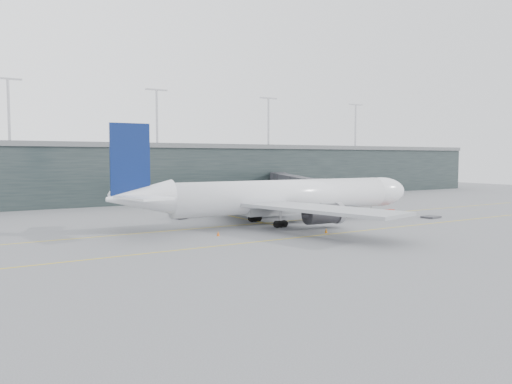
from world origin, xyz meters
TOP-DOWN VIEW (x-y plane):
  - ground at (0.00, 0.00)m, footprint 320.00×320.00m
  - taxiline_a at (0.00, -4.00)m, footprint 160.00×0.25m
  - taxiline_b at (0.00, -20.00)m, footprint 160.00×0.25m
  - taxiline_lead_main at (5.00, 20.00)m, footprint 0.25×60.00m
  - terminal at (-0.00, 58.00)m, footprint 240.00×36.00m
  - main_aircraft at (7.67, -5.96)m, footprint 59.33×55.75m
  - jet_bridge at (28.14, 24.97)m, footprint 22.58×45.91m
  - gse_cart at (30.73, -8.98)m, footprint 2.10×1.36m
  - baggage_dolly at (36.13, -14.70)m, footprint 3.63×3.07m
  - uld_a at (-5.25, 8.95)m, footprint 2.21×1.92m
  - uld_b at (-2.31, 11.11)m, footprint 2.48×2.22m
  - uld_c at (-0.92, 10.88)m, footprint 2.24×1.94m
  - cone_nose at (35.65, -4.80)m, footprint 0.46×0.46m
  - cone_wing_stbd at (6.78, -18.80)m, footprint 0.47×0.47m
  - cone_wing_port at (11.15, 10.27)m, footprint 0.40×0.40m
  - cone_tail at (-8.65, -12.62)m, footprint 0.45×0.45m

SIDE VIEW (x-z plane):
  - ground at x=0.00m, z-range 0.00..0.00m
  - taxiline_a at x=0.00m, z-range 0.00..0.02m
  - taxiline_b at x=0.00m, z-range 0.00..0.02m
  - taxiline_lead_main at x=5.00m, z-range 0.00..0.02m
  - baggage_dolly at x=36.13m, z-range 0.03..0.36m
  - cone_wing_port at x=11.15m, z-range 0.00..0.64m
  - cone_tail at x=-8.65m, z-range 0.00..0.72m
  - cone_nose at x=35.65m, z-range 0.00..0.74m
  - cone_wing_stbd at x=6.78m, z-range 0.00..0.75m
  - gse_cart at x=30.73m, z-range 0.08..1.49m
  - uld_a at x=-5.25m, z-range 0.04..1.79m
  - uld_c at x=-0.92m, z-range 0.05..1.82m
  - uld_b at x=-2.31m, z-range 0.05..1.93m
  - main_aircraft at x=7.67m, z-range -3.65..12.99m
  - jet_bridge at x=28.14m, z-range 1.84..9.24m
  - terminal at x=0.00m, z-range -6.88..22.12m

